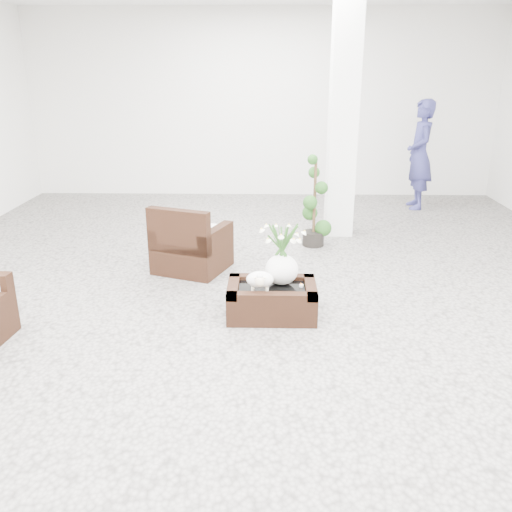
{
  "coord_description": "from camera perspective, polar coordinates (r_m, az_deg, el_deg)",
  "views": [
    {
      "loc": [
        0.11,
        -5.31,
        2.43
      ],
      "look_at": [
        0.0,
        -0.1,
        0.62
      ],
      "focal_mm": 38.16,
      "sensor_mm": 36.0,
      "label": 1
    }
  ],
  "objects": [
    {
      "name": "armchair",
      "position": [
        6.83,
        -6.74,
        1.99
      ],
      "size": [
        1.02,
        1.0,
        0.85
      ],
      "primitive_type": "cube",
      "rotation": [
        0.0,
        0.0,
        2.78
      ],
      "color": "black",
      "rests_on": "ground"
    },
    {
      "name": "topiary",
      "position": [
        7.72,
        6.15,
        5.67
      ],
      "size": [
        0.34,
        0.34,
        1.28
      ],
      "primitive_type": null,
      "color": "#1E4817",
      "rests_on": "ground"
    },
    {
      "name": "coffee_table",
      "position": [
        5.61,
        1.66,
        -4.77
      ],
      "size": [
        0.9,
        0.6,
        0.31
      ],
      "primitive_type": "cube",
      "color": "black",
      "rests_on": "ground"
    },
    {
      "name": "tealight",
      "position": [
        5.57,
        4.77,
        -3.09
      ],
      "size": [
        0.04,
        0.04,
        0.03
      ],
      "primitive_type": "cylinder",
      "color": "white",
      "rests_on": "coffee_table"
    },
    {
      "name": "sheep_figurine",
      "position": [
        5.41,
        0.42,
        -2.66
      ],
      "size": [
        0.28,
        0.23,
        0.21
      ],
      "primitive_type": "ellipsoid",
      "color": "white",
      "rests_on": "coffee_table"
    },
    {
      "name": "ground",
      "position": [
        5.84,
        0.02,
        -5.43
      ],
      "size": [
        11.0,
        11.0,
        0.0
      ],
      "primitive_type": "plane",
      "color": "gray",
      "rests_on": "ground"
    },
    {
      "name": "shopper",
      "position": [
        10.23,
        16.78,
        10.12
      ],
      "size": [
        0.46,
        0.7,
        1.92
      ],
      "primitive_type": "imported",
      "rotation": [
        0.0,
        0.0,
        -1.58
      ],
      "color": "navy",
      "rests_on": "ground"
    },
    {
      "name": "planter_narcissus",
      "position": [
        5.5,
        2.75,
        0.95
      ],
      "size": [
        0.44,
        0.44,
        0.8
      ],
      "primitive_type": null,
      "color": "white",
      "rests_on": "coffee_table"
    },
    {
      "name": "column",
      "position": [
        8.21,
        9.14,
        14.19
      ],
      "size": [
        0.4,
        0.4,
        3.5
      ],
      "primitive_type": "cube",
      "color": "white",
      "rests_on": "ground"
    }
  ]
}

